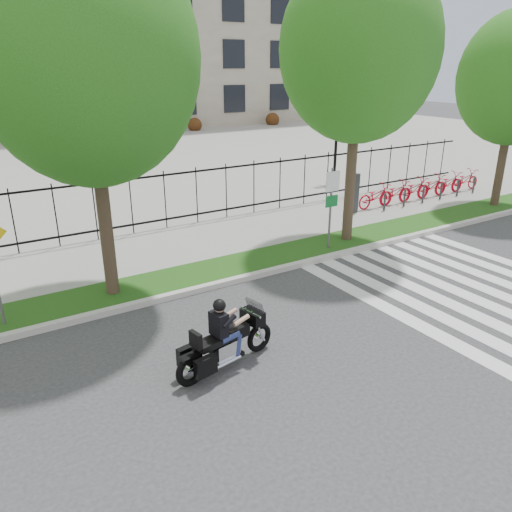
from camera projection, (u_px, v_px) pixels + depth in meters
ground at (341, 350)px, 10.29m from camera, size 120.00×120.00×0.00m
curb at (240, 279)px, 13.50m from camera, size 60.00×0.20×0.15m
grass_verge at (225, 269)px, 14.17m from camera, size 60.00×1.50×0.15m
sidewalk at (188, 244)px, 16.15m from camera, size 60.00×3.50×0.15m
plaza at (65, 161)px, 30.03m from camera, size 80.00×34.00×0.10m
crosswalk_stripes at (485, 296)px, 12.67m from camera, size 5.70×8.00×0.01m
iron_fence at (165, 200)px, 17.15m from camera, size 30.00×0.06×2.00m
lamp_post_right at (338, 116)px, 23.57m from camera, size 1.06×0.70×4.25m
street_tree_1 at (86, 57)px, 10.57m from camera, size 4.87×4.87×8.32m
street_tree_2 at (359, 49)px, 14.32m from camera, size 4.65×4.65×8.44m
bike_share_station at (422, 188)px, 21.05m from camera, size 7.76×0.85×1.50m
sign_pole_regulatory at (331, 198)px, 15.00m from camera, size 0.50×0.09×2.50m
motorcycle_rider at (226, 340)px, 9.51m from camera, size 2.32×0.90×1.80m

